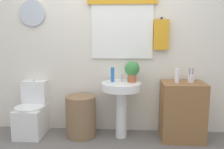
# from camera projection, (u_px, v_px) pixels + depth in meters

# --- Properties ---
(back_wall) EXTENTS (4.40, 0.18, 2.60)m
(back_wall) POSITION_uv_depth(u_px,v_px,m) (108.00, 40.00, 3.43)
(back_wall) COLOR silver
(back_wall) RESTS_ON ground_plane
(toilet) EXTENTS (0.38, 0.51, 0.75)m
(toilet) POSITION_uv_depth(u_px,v_px,m) (32.00, 114.00, 3.41)
(toilet) COLOR white
(toilet) RESTS_ON ground_plane
(laundry_hamper) EXTENTS (0.40, 0.40, 0.56)m
(laundry_hamper) POSITION_uv_depth(u_px,v_px,m) (81.00, 116.00, 3.33)
(laundry_hamper) COLOR #846647
(laundry_hamper) RESTS_ON ground_plane
(pedestal_sink) EXTENTS (0.52, 0.52, 0.75)m
(pedestal_sink) POSITION_uv_depth(u_px,v_px,m) (121.00, 96.00, 3.25)
(pedestal_sink) COLOR white
(pedestal_sink) RESTS_ON ground_plane
(faucet) EXTENTS (0.03, 0.03, 0.10)m
(faucet) POSITION_uv_depth(u_px,v_px,m) (122.00, 77.00, 3.32)
(faucet) COLOR silver
(faucet) RESTS_ON pedestal_sink
(wooden_cabinet) EXTENTS (0.55, 0.44, 0.77)m
(wooden_cabinet) POSITION_uv_depth(u_px,v_px,m) (182.00, 111.00, 3.23)
(wooden_cabinet) COLOR olive
(wooden_cabinet) RESTS_ON ground_plane
(soap_bottle) EXTENTS (0.05, 0.05, 0.19)m
(soap_bottle) POSITION_uv_depth(u_px,v_px,m) (113.00, 75.00, 3.26)
(soap_bottle) COLOR #2D6BB7
(soap_bottle) RESTS_ON pedestal_sink
(potted_plant) EXTENTS (0.20, 0.20, 0.28)m
(potted_plant) POSITION_uv_depth(u_px,v_px,m) (132.00, 70.00, 3.24)
(potted_plant) COLOR #AD5B38
(potted_plant) RESTS_ON pedestal_sink
(lotion_bottle) EXTENTS (0.05, 0.05, 0.19)m
(lotion_bottle) POSITION_uv_depth(u_px,v_px,m) (177.00, 76.00, 3.11)
(lotion_bottle) COLOR white
(lotion_bottle) RESTS_ON wooden_cabinet
(toothbrush_cup) EXTENTS (0.08, 0.08, 0.19)m
(toothbrush_cup) POSITION_uv_depth(u_px,v_px,m) (191.00, 78.00, 3.17)
(toothbrush_cup) COLOR silver
(toothbrush_cup) RESTS_ON wooden_cabinet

